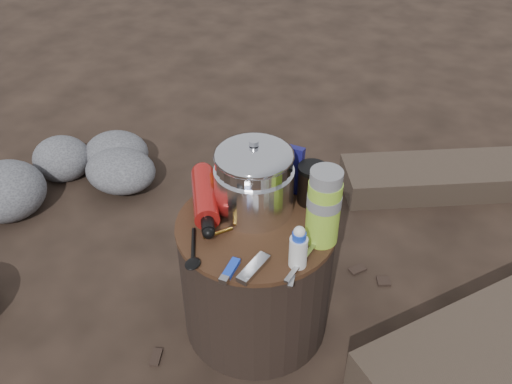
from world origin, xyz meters
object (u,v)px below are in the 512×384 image
at_px(camping_pot, 254,177).
at_px(travel_mug, 312,184).
at_px(stump, 256,276).
at_px(thermos, 324,207).
at_px(fuel_bottle, 205,196).

height_order(camping_pot, travel_mug, camping_pot).
xyz_separation_m(stump, thermos, (0.17, 0.01, 0.29)).
xyz_separation_m(camping_pot, thermos, (0.20, -0.05, 0.00)).
bearing_deg(fuel_bottle, thermos, -31.71).
xyz_separation_m(fuel_bottle, thermos, (0.32, -0.00, 0.07)).
xyz_separation_m(stump, travel_mug, (0.09, 0.15, 0.24)).
distance_m(fuel_bottle, travel_mug, 0.28).
distance_m(stump, fuel_bottle, 0.27).
height_order(fuel_bottle, thermos, thermos).
distance_m(camping_pot, travel_mug, 0.16).
bearing_deg(thermos, stump, -175.54).
bearing_deg(camping_pot, travel_mug, 34.13).
bearing_deg(travel_mug, camping_pot, -145.87).
relative_size(stump, fuel_bottle, 1.54).
relative_size(camping_pot, fuel_bottle, 0.74).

